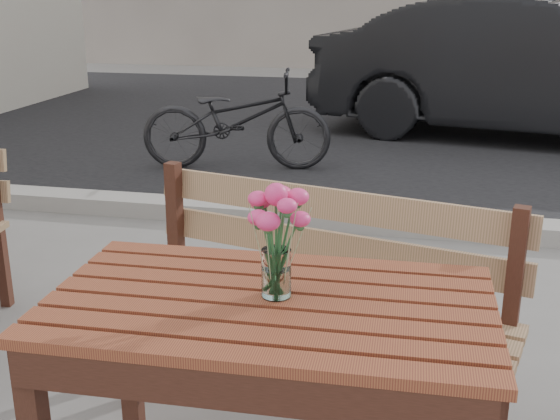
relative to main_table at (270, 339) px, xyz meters
name	(u,v)px	position (x,y,z in m)	size (l,w,h in m)	color
street	(376,156)	(-0.08, 4.92, -0.62)	(30.00, 8.12, 0.12)	black
main_table	(270,339)	(0.00, 0.00, 0.00)	(1.27, 0.76, 0.77)	maroon
main_bench	(318,277)	(0.04, 0.65, -0.08)	(1.57, 0.79, 0.94)	olive
main_vase	(276,227)	(0.01, 0.02, 0.33)	(0.18, 0.18, 0.33)	white
parked_car	(533,68)	(1.46, 6.27, 0.11)	(1.60, 4.60, 1.51)	black
bicycle	(236,120)	(-1.30, 4.29, -0.20)	(0.60, 1.71, 0.90)	black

